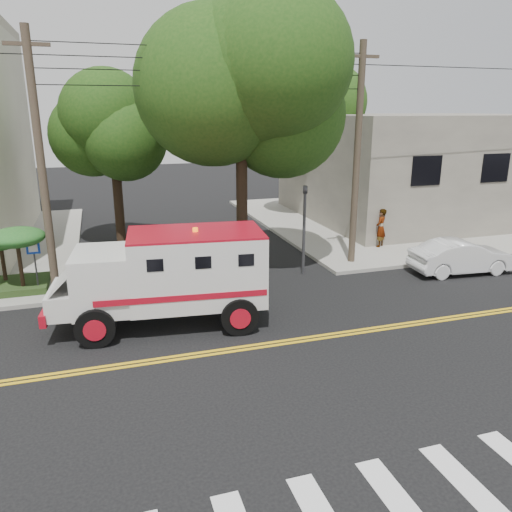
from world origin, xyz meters
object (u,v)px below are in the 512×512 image
object	(u,v)px
parked_sedan	(462,257)
pedestrian_a	(381,228)
pedestrian_b	(379,222)
armored_truck	(169,273)

from	to	relation	value
parked_sedan	pedestrian_a	distance (m)	4.33
pedestrian_b	parked_sedan	bearing A→B (deg)	126.16
armored_truck	parked_sedan	world-z (taller)	armored_truck
pedestrian_a	armored_truck	bearing A→B (deg)	-11.82
parked_sedan	pedestrian_b	bearing A→B (deg)	10.93
pedestrian_a	pedestrian_b	bearing A→B (deg)	-157.78
parked_sedan	pedestrian_a	xyz separation A→B (m)	(-1.28, 4.13, 0.37)
armored_truck	pedestrian_a	xyz separation A→B (m)	(10.74, 5.64, -0.61)
armored_truck	pedestrian_b	distance (m)	13.37
armored_truck	pedestrian_b	bearing A→B (deg)	37.37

